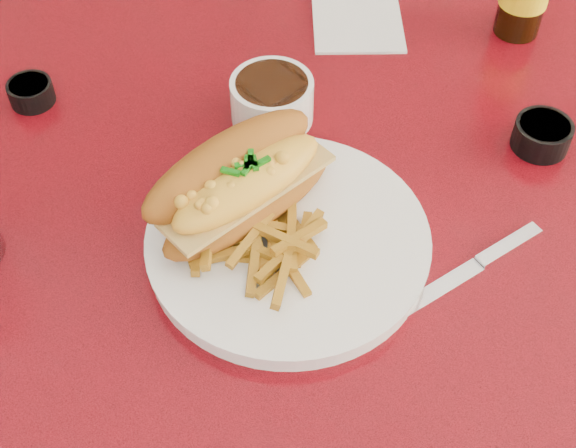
{
  "coord_description": "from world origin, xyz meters",
  "views": [
    {
      "loc": [
        -0.04,
        -0.57,
        1.4
      ],
      "look_at": [
        -0.03,
        -0.07,
        0.81
      ],
      "focal_mm": 50.0,
      "sensor_mm": 36.0,
      "label": 1
    }
  ],
  "objects_px": {
    "dinner_plate": "(288,243)",
    "gravy_ramekin": "(272,99)",
    "booth_bench_far": "(292,66)",
    "mac_hoagie": "(241,183)",
    "sauce_cup_right": "(542,134)",
    "fork": "(274,244)",
    "sauce_cup_left": "(31,92)",
    "diner_table": "(309,283)",
    "knife": "(472,268)"
  },
  "relations": [
    {
      "from": "gravy_ramekin",
      "to": "sauce_cup_right",
      "type": "bearing_deg",
      "value": -9.92
    },
    {
      "from": "mac_hoagie",
      "to": "gravy_ramekin",
      "type": "xyz_separation_m",
      "value": [
        0.03,
        0.16,
        -0.03
      ]
    },
    {
      "from": "booth_bench_far",
      "to": "knife",
      "type": "relative_size",
      "value": 6.32
    },
    {
      "from": "mac_hoagie",
      "to": "sauce_cup_left",
      "type": "relative_size",
      "value": 3.23
    },
    {
      "from": "fork",
      "to": "mac_hoagie",
      "type": "bearing_deg",
      "value": 2.63
    },
    {
      "from": "gravy_ramekin",
      "to": "sauce_cup_right",
      "type": "relative_size",
      "value": 1.67
    },
    {
      "from": "fork",
      "to": "gravy_ramekin",
      "type": "height_order",
      "value": "gravy_ramekin"
    },
    {
      "from": "diner_table",
      "to": "sauce_cup_right",
      "type": "bearing_deg",
      "value": 15.04
    },
    {
      "from": "sauce_cup_left",
      "to": "sauce_cup_right",
      "type": "xyz_separation_m",
      "value": [
        0.58,
        -0.09,
        0.0
      ]
    },
    {
      "from": "sauce_cup_left",
      "to": "sauce_cup_right",
      "type": "height_order",
      "value": "sauce_cup_right"
    },
    {
      "from": "booth_bench_far",
      "to": "fork",
      "type": "distance_m",
      "value": 1.03
    },
    {
      "from": "mac_hoagie",
      "to": "sauce_cup_left",
      "type": "height_order",
      "value": "mac_hoagie"
    },
    {
      "from": "fork",
      "to": "sauce_cup_right",
      "type": "distance_m",
      "value": 0.33
    },
    {
      "from": "sauce_cup_left",
      "to": "knife",
      "type": "bearing_deg",
      "value": -28.52
    },
    {
      "from": "gravy_ramekin",
      "to": "diner_table",
      "type": "bearing_deg",
      "value": -71.24
    },
    {
      "from": "dinner_plate",
      "to": "booth_bench_far",
      "type": "bearing_deg",
      "value": 88.24
    },
    {
      "from": "knife",
      "to": "dinner_plate",
      "type": "bearing_deg",
      "value": 137.72
    },
    {
      "from": "dinner_plate",
      "to": "fork",
      "type": "height_order",
      "value": "same"
    },
    {
      "from": "mac_hoagie",
      "to": "fork",
      "type": "distance_m",
      "value": 0.07
    },
    {
      "from": "dinner_plate",
      "to": "mac_hoagie",
      "type": "relative_size",
      "value": 1.68
    },
    {
      "from": "diner_table",
      "to": "knife",
      "type": "xyz_separation_m",
      "value": [
        0.15,
        -0.1,
        0.16
      ]
    },
    {
      "from": "dinner_plate",
      "to": "knife",
      "type": "xyz_separation_m",
      "value": [
        0.18,
        -0.03,
        -0.01
      ]
    },
    {
      "from": "booth_bench_far",
      "to": "sauce_cup_left",
      "type": "xyz_separation_m",
      "value": [
        -0.32,
        -0.65,
        0.5
      ]
    },
    {
      "from": "dinner_plate",
      "to": "fork",
      "type": "bearing_deg",
      "value": -146.68
    },
    {
      "from": "dinner_plate",
      "to": "gravy_ramekin",
      "type": "xyz_separation_m",
      "value": [
        -0.01,
        0.19,
        0.02
      ]
    },
    {
      "from": "booth_bench_far",
      "to": "dinner_plate",
      "type": "bearing_deg",
      "value": -91.76
    },
    {
      "from": "sauce_cup_right",
      "to": "fork",
      "type": "bearing_deg",
      "value": -153.05
    },
    {
      "from": "booth_bench_far",
      "to": "diner_table",
      "type": "bearing_deg",
      "value": -90.0
    },
    {
      "from": "mac_hoagie",
      "to": "fork",
      "type": "relative_size",
      "value": 1.87
    },
    {
      "from": "gravy_ramekin",
      "to": "knife",
      "type": "bearing_deg",
      "value": -49.15
    },
    {
      "from": "sauce_cup_left",
      "to": "knife",
      "type": "relative_size",
      "value": 0.36
    },
    {
      "from": "gravy_ramekin",
      "to": "booth_bench_far",
      "type": "bearing_deg",
      "value": 86.58
    },
    {
      "from": "gravy_ramekin",
      "to": "mac_hoagie",
      "type": "bearing_deg",
      "value": -101.27
    },
    {
      "from": "booth_bench_far",
      "to": "mac_hoagie",
      "type": "distance_m",
      "value": 1.01
    },
    {
      "from": "booth_bench_far",
      "to": "dinner_plate",
      "type": "height_order",
      "value": "booth_bench_far"
    },
    {
      "from": "fork",
      "to": "gravy_ramekin",
      "type": "relative_size",
      "value": 1.01
    },
    {
      "from": "sauce_cup_left",
      "to": "sauce_cup_right",
      "type": "distance_m",
      "value": 0.59
    },
    {
      "from": "sauce_cup_left",
      "to": "knife",
      "type": "xyz_separation_m",
      "value": [
        0.48,
        -0.26,
        -0.01
      ]
    },
    {
      "from": "sauce_cup_left",
      "to": "sauce_cup_right",
      "type": "relative_size",
      "value": 0.98
    },
    {
      "from": "booth_bench_far",
      "to": "sauce_cup_left",
      "type": "bearing_deg",
      "value": -116.28
    },
    {
      "from": "sauce_cup_right",
      "to": "dinner_plate",
      "type": "bearing_deg",
      "value": -153.37
    },
    {
      "from": "mac_hoagie",
      "to": "gravy_ramekin",
      "type": "bearing_deg",
      "value": 37.97
    },
    {
      "from": "dinner_plate",
      "to": "sauce_cup_right",
      "type": "distance_m",
      "value": 0.32
    },
    {
      "from": "booth_bench_far",
      "to": "gravy_ramekin",
      "type": "relative_size",
      "value": 10.27
    },
    {
      "from": "knife",
      "to": "mac_hoagie",
      "type": "bearing_deg",
      "value": 130.22
    },
    {
      "from": "mac_hoagie",
      "to": "fork",
      "type": "height_order",
      "value": "mac_hoagie"
    },
    {
      "from": "sauce_cup_right",
      "to": "diner_table",
      "type": "bearing_deg",
      "value": -164.96
    },
    {
      "from": "booth_bench_far",
      "to": "sauce_cup_right",
      "type": "bearing_deg",
      "value": -70.87
    },
    {
      "from": "diner_table",
      "to": "mac_hoagie",
      "type": "relative_size",
      "value": 5.55
    },
    {
      "from": "sauce_cup_left",
      "to": "gravy_ramekin",
      "type": "bearing_deg",
      "value": -6.98
    }
  ]
}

